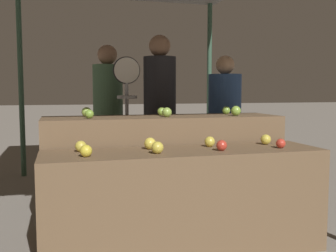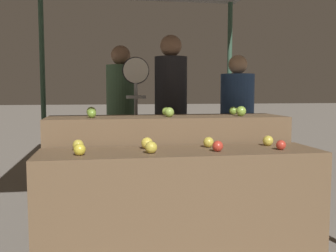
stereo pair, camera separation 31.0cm
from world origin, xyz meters
name	(u,v)px [view 2 (the right image)]	position (x,y,z in m)	size (l,w,h in m)	color
ground_plane	(181,251)	(0.00, 0.00, 0.00)	(60.00, 60.00, 0.00)	gray
display_counter_front	(181,202)	(0.00, 0.00, 0.38)	(2.04, 0.55, 0.75)	brown
display_counter_back	(167,171)	(0.00, 0.60, 0.48)	(2.04, 0.55, 0.96)	brown
apple_front_0	(80,150)	(-0.71, -0.10, 0.79)	(0.08, 0.08, 0.08)	gold
apple_front_1	(151,147)	(-0.23, -0.10, 0.80)	(0.08, 0.08, 0.08)	gold
apple_front_2	(218,146)	(0.24, -0.10, 0.79)	(0.08, 0.08, 0.08)	red
apple_front_3	(281,145)	(0.72, -0.10, 0.79)	(0.07, 0.07, 0.07)	red
apple_front_4	(78,145)	(-0.73, 0.12, 0.79)	(0.08, 0.08, 0.08)	gold
apple_front_5	(147,143)	(-0.23, 0.11, 0.80)	(0.09, 0.09, 0.09)	yellow
apple_front_6	(209,142)	(0.24, 0.11, 0.79)	(0.08, 0.08, 0.08)	gold
apple_front_7	(268,141)	(0.71, 0.11, 0.79)	(0.08, 0.08, 0.08)	gold
apple_back_0	(92,114)	(-0.64, 0.50, 1.00)	(0.07, 0.07, 0.07)	#7AA338
apple_back_1	(169,112)	(0.00, 0.50, 1.00)	(0.08, 0.08, 0.08)	#8EB247
apple_back_2	(241,111)	(0.63, 0.50, 1.00)	(0.09, 0.09, 0.09)	#84AD3D
apple_back_3	(91,112)	(-0.65, 0.72, 1.00)	(0.08, 0.08, 0.08)	#8EB247
apple_back_4	(166,111)	(0.01, 0.70, 1.00)	(0.07, 0.07, 0.07)	#84AD3D
apple_back_5	(233,111)	(0.64, 0.71, 1.00)	(0.07, 0.07, 0.07)	#7AA338
produce_scale	(136,99)	(-0.21, 1.24, 1.10)	(0.27, 0.20, 1.52)	#99999E
person_vendor_at_scale	(171,104)	(0.19, 1.48, 1.03)	(0.48, 0.48, 1.78)	#2D2D38
person_customer_left	(237,116)	(0.92, 1.40, 0.90)	(0.46, 0.46, 1.57)	#2D2D38
person_customer_right	(121,108)	(-0.33, 1.83, 0.99)	(0.44, 0.44, 1.70)	#2D2D38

